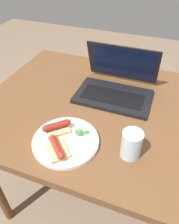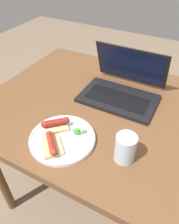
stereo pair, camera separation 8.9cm
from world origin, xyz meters
The scene contains 8 objects.
ground_plane centered at (0.00, 0.00, 0.00)m, with size 6.00×6.00×0.00m, color #75604C.
desk centered at (0.00, 0.00, 0.70)m, with size 1.42×0.88×0.77m.
laptop centered at (-0.12, 0.12, 0.81)m, with size 0.36×0.29×0.22m.
plate centered at (-0.21, -0.27, 0.78)m, with size 0.26×0.26×0.02m.
sausage_toast_left centered at (-0.21, -0.33, 0.80)m, with size 0.12×0.12×0.04m.
sausage_toast_middle centered at (-0.26, -0.23, 0.80)m, with size 0.12×0.12×0.05m.
salad_pile centered at (-0.17, -0.21, 0.79)m, with size 0.06×0.05×0.01m.
drinking_glass centered at (0.03, -0.24, 0.82)m, with size 0.07×0.07×0.11m.
Camera 1 is at (0.08, -0.77, 1.40)m, focal length 35.00 mm.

